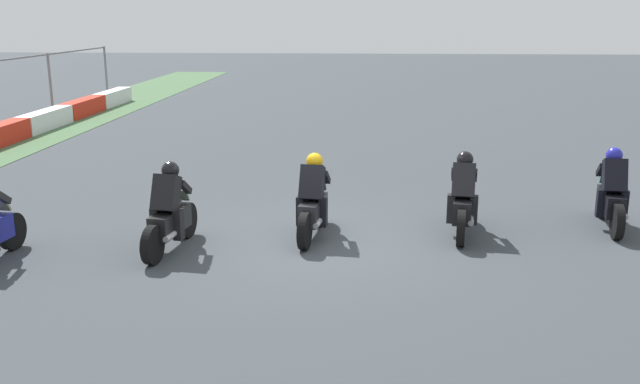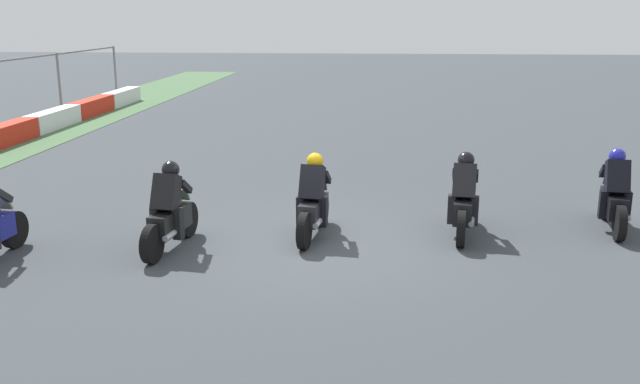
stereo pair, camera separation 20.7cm
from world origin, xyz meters
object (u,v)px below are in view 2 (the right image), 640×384
object	(u,v)px
rider_lane_a	(614,197)
rider_lane_b	(464,201)
rider_lane_c	(314,203)
rider_lane_d	(170,214)

from	to	relation	value
rider_lane_a	rider_lane_b	world-z (taller)	same
rider_lane_c	rider_lane_d	distance (m)	2.51
rider_lane_b	rider_lane_c	xyz separation A→B (m)	(-0.34, 2.68, 0.00)
rider_lane_b	rider_lane_c	distance (m)	2.70
rider_lane_b	rider_lane_a	bearing A→B (deg)	-70.00
rider_lane_a	rider_lane_c	distance (m)	5.55
rider_lane_a	rider_lane_b	distance (m)	2.86
rider_lane_b	rider_lane_d	world-z (taller)	same
rider_lane_b	rider_lane_c	world-z (taller)	same
rider_lane_d	rider_lane_c	bearing A→B (deg)	-61.06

